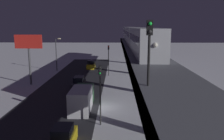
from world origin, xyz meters
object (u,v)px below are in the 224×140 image
at_px(sedan_yellow_2, 91,65).
at_px(commercial_billboard, 29,47).
at_px(subway_train, 134,35).
at_px(rail_signal, 149,42).
at_px(box_truck, 82,98).
at_px(traffic_light_near, 100,87).
at_px(sedan_yellow, 63,139).
at_px(traffic_light_mid, 109,56).
at_px(sedan_black, 79,84).

relative_size(sedan_yellow_2, commercial_billboard, 0.51).
bearing_deg(subway_train, rail_signal, 87.26).
distance_m(subway_train, box_truck, 24.08).
height_order(sedan_yellow_2, box_truck, box_truck).
distance_m(rail_signal, traffic_light_near, 11.21).
bearing_deg(commercial_billboard, sedan_yellow, 116.15).
bearing_deg(sedan_yellow, commercial_billboard, 116.15).
xyz_separation_m(sedan_yellow, traffic_light_mid, (-2.90, -30.08, 3.40)).
bearing_deg(traffic_light_near, sedan_yellow_2, -82.10).
xyz_separation_m(rail_signal, box_truck, (6.34, -14.22, -8.10)).
xyz_separation_m(rail_signal, traffic_light_mid, (3.64, -34.46, -5.25)).
relative_size(subway_train, rail_signal, 13.87).
xyz_separation_m(rail_signal, sedan_yellow_2, (8.34, -43.09, -8.65)).
bearing_deg(traffic_light_mid, box_truck, 82.40).
xyz_separation_m(sedan_yellow, sedan_yellow_2, (1.80, -38.71, 0.00)).
distance_m(rail_signal, sedan_black, 26.94).
bearing_deg(box_truck, traffic_light_mid, -97.60).
distance_m(sedan_yellow, traffic_light_near, 6.58).
distance_m(subway_train, traffic_light_mid, 6.99).
distance_m(traffic_light_near, traffic_light_mid, 25.26).
relative_size(subway_train, box_truck, 7.50).
relative_size(box_truck, commercial_billboard, 0.83).
bearing_deg(sedan_yellow, sedan_yellow_2, 92.66).
bearing_deg(subway_train, sedan_yellow_2, -36.13).
height_order(sedan_black, traffic_light_near, traffic_light_near).
height_order(subway_train, box_truck, subway_train).
relative_size(subway_train, traffic_light_near, 8.67).
distance_m(rail_signal, traffic_light_mid, 35.05).
bearing_deg(subway_train, traffic_light_mid, 13.52).
bearing_deg(subway_train, sedan_black, 49.19).
distance_m(sedan_black, traffic_light_mid, 11.87).
bearing_deg(traffic_light_near, sedan_yellow, 59.00).
bearing_deg(sedan_black, box_truck, -78.57).
relative_size(sedan_yellow, sedan_yellow_2, 0.96).
bearing_deg(box_truck, rail_signal, 114.04).
bearing_deg(subway_train, commercial_billboard, 25.64).
relative_size(rail_signal, box_truck, 0.54).
bearing_deg(traffic_light_mid, sedan_yellow_2, -61.42).
distance_m(sedan_black, sedan_yellow_2, 18.98).
bearing_deg(subway_train, box_truck, 69.49).
bearing_deg(subway_train, sedan_yellow, 75.26).
height_order(traffic_light_near, commercial_billboard, commercial_billboard).
xyz_separation_m(sedan_black, sedan_yellow, (-1.80, 19.73, 0.01)).
relative_size(traffic_light_near, traffic_light_mid, 1.00).
xyz_separation_m(subway_train, sedan_yellow, (8.25, 31.37, -7.71)).
xyz_separation_m(sedan_black, commercial_billboard, (9.09, -2.45, 6.04)).
bearing_deg(traffic_light_mid, subway_train, -166.48).
relative_size(sedan_black, traffic_light_mid, 0.74).
distance_m(rail_signal, box_truck, 17.55).
xyz_separation_m(rail_signal, sedan_black, (8.34, -24.11, -8.66)).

